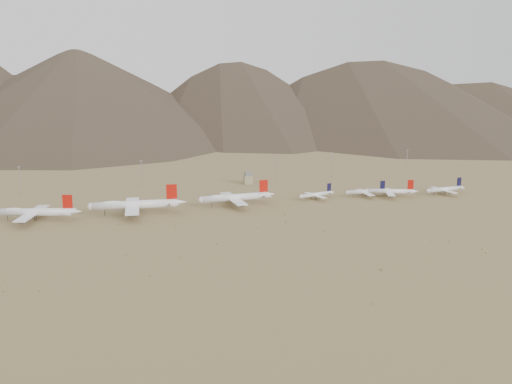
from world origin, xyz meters
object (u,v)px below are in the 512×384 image
object	(u,v)px
widebody_centre	(134,205)
control_tower	(248,178)
narrowbody_b	(367,192)
widebody_west	(34,212)
narrowbody_a	(317,194)
widebody_east	(235,197)

from	to	relation	value
widebody_centre	control_tower	distance (m)	148.16
widebody_centre	narrowbody_b	bearing A→B (deg)	6.98
narrowbody_b	control_tower	distance (m)	119.90
widebody_west	widebody_centre	size ratio (longest dim) A/B	0.86
control_tower	widebody_west	bearing A→B (deg)	-153.08
widebody_centre	narrowbody_a	world-z (taller)	widebody_centre
widebody_west	widebody_centre	xyz separation A→B (m)	(72.42, 0.51, 0.96)
widebody_east	narrowbody_b	world-z (taller)	widebody_east
widebody_west	widebody_east	world-z (taller)	widebody_east
narrowbody_a	narrowbody_b	distance (m)	46.21
narrowbody_b	control_tower	xyz separation A→B (m)	(-86.48, 83.04, 0.95)
control_tower	widebody_centre	bearing A→B (deg)	-140.47
control_tower	narrowbody_a	bearing A→B (deg)	-63.44
narrowbody_a	control_tower	bearing A→B (deg)	100.61
narrowbody_a	control_tower	distance (m)	90.22
widebody_centre	widebody_east	size ratio (longest dim) A/B	1.14
narrowbody_b	widebody_centre	bearing A→B (deg)	-174.21
widebody_centre	narrowbody_b	distance (m)	201.08
widebody_centre	narrowbody_a	size ratio (longest dim) A/B	2.07
widebody_west	narrowbody_b	xyz separation A→B (m)	(273.16, 11.76, -2.39)
widebody_centre	widebody_east	xyz separation A→B (m)	(81.13, 8.68, -0.94)
narrowbody_a	control_tower	world-z (taller)	narrowbody_a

